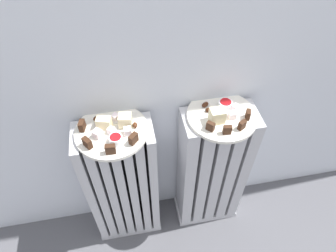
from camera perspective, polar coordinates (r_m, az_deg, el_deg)
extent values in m
cube|color=#B2B2B7|center=(1.55, -7.08, -17.04)|extent=(0.28, 0.14, 0.03)
cube|color=#B2B2B7|center=(1.27, -13.98, -11.30)|extent=(0.03, 0.14, 0.64)
cube|color=#B2B2B7|center=(1.27, -12.16, -11.09)|extent=(0.03, 0.14, 0.64)
cube|color=#B2B2B7|center=(1.26, -10.33, -10.87)|extent=(0.03, 0.14, 0.64)
cube|color=#B2B2B7|center=(1.26, -8.50, -10.64)|extent=(0.03, 0.14, 0.64)
cube|color=#B2B2B7|center=(1.26, -6.66, -10.39)|extent=(0.03, 0.14, 0.64)
cube|color=#B2B2B7|center=(1.26, -4.83, -10.14)|extent=(0.03, 0.14, 0.64)
cube|color=#B2B2B7|center=(1.26, -2.99, -9.88)|extent=(0.03, 0.14, 0.64)
cube|color=#B2B2B7|center=(1.58, 6.87, -14.79)|extent=(0.28, 0.14, 0.03)
cube|color=#B2B2B7|center=(1.28, 3.31, -8.89)|extent=(0.04, 0.14, 0.64)
cube|color=#B2B2B7|center=(1.29, 5.78, -8.47)|extent=(0.04, 0.14, 0.64)
cube|color=#B2B2B7|center=(1.30, 8.20, -8.05)|extent=(0.04, 0.14, 0.64)
cube|color=#B2B2B7|center=(1.31, 10.56, -7.62)|extent=(0.04, 0.14, 0.64)
cube|color=#B2B2B7|center=(1.33, 12.86, -7.19)|extent=(0.04, 0.14, 0.64)
cylinder|color=silver|center=(1.00, -10.55, -0.93)|extent=(0.24, 0.24, 0.01)
cylinder|color=silver|center=(1.05, 10.09, 1.91)|extent=(0.24, 0.24, 0.01)
cube|color=#382114|center=(1.01, -15.86, 0.09)|extent=(0.02, 0.03, 0.03)
cube|color=#382114|center=(0.96, -14.92, -3.09)|extent=(0.03, 0.03, 0.03)
cube|color=#382114|center=(0.93, -10.77, -4.29)|extent=(0.03, 0.02, 0.03)
cube|color=#382114|center=(0.94, -6.52, -2.39)|extent=(0.03, 0.03, 0.03)
cube|color=beige|center=(1.00, -11.95, 0.64)|extent=(0.05, 0.04, 0.04)
cube|color=beige|center=(0.99, -8.05, 1.07)|extent=(0.05, 0.04, 0.04)
cube|color=white|center=(0.98, -13.10, -1.39)|extent=(0.04, 0.04, 0.03)
cube|color=white|center=(0.98, -10.63, -0.83)|extent=(0.03, 0.03, 0.02)
cube|color=white|center=(1.02, -9.89, 1.63)|extent=(0.03, 0.03, 0.02)
cube|color=white|center=(0.97, -7.59, -0.97)|extent=(0.02, 0.02, 0.02)
ellipsoid|color=#3D1E0F|center=(0.99, -6.23, 0.18)|extent=(0.02, 0.02, 0.01)
ellipsoid|color=#3D1E0F|center=(1.03, -13.19, 1.43)|extent=(0.03, 0.03, 0.02)
cylinder|color=white|center=(0.95, -9.78, -2.48)|extent=(0.04, 0.04, 0.02)
cylinder|color=#B21419|center=(0.95, -9.82, -2.25)|extent=(0.03, 0.03, 0.01)
cube|color=#382114|center=(0.98, 7.98, -0.06)|extent=(0.03, 0.03, 0.03)
cube|color=#382114|center=(0.98, 11.08, -0.71)|extent=(0.03, 0.02, 0.03)
cube|color=#382114|center=(1.00, 13.75, 0.17)|extent=(0.03, 0.03, 0.03)
cube|color=#382114|center=(1.04, 14.79, 2.09)|extent=(0.02, 0.03, 0.03)
cube|color=beige|center=(1.00, 9.22, 1.93)|extent=(0.05, 0.04, 0.05)
cube|color=white|center=(1.04, 10.20, 2.62)|extent=(0.03, 0.03, 0.02)
cube|color=white|center=(1.03, 11.99, 2.03)|extent=(0.03, 0.03, 0.02)
cube|color=white|center=(1.06, 12.54, 3.37)|extent=(0.03, 0.03, 0.02)
ellipsoid|color=#3D1E0F|center=(1.06, 6.99, 4.01)|extent=(0.03, 0.03, 0.01)
ellipsoid|color=#3D1E0F|center=(1.04, 7.65, 3.03)|extent=(0.02, 0.02, 0.02)
cylinder|color=white|center=(1.07, 10.71, 4.06)|extent=(0.05, 0.05, 0.02)
cylinder|color=#B21419|center=(1.06, 10.75, 4.29)|extent=(0.04, 0.04, 0.01)
cube|color=silver|center=(0.98, -9.80, -1.29)|extent=(0.02, 0.06, 0.00)
cube|color=silver|center=(1.02, -9.56, 0.95)|extent=(0.02, 0.02, 0.00)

